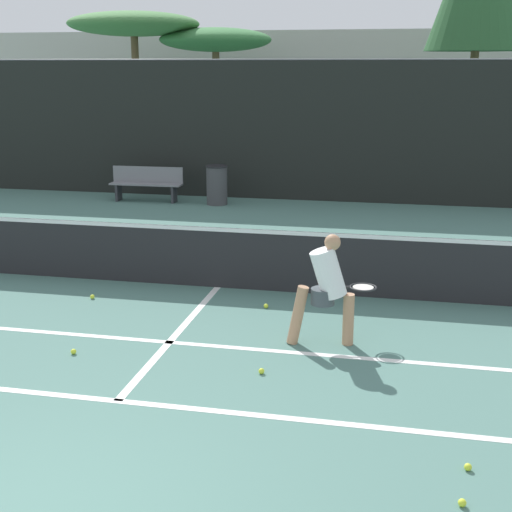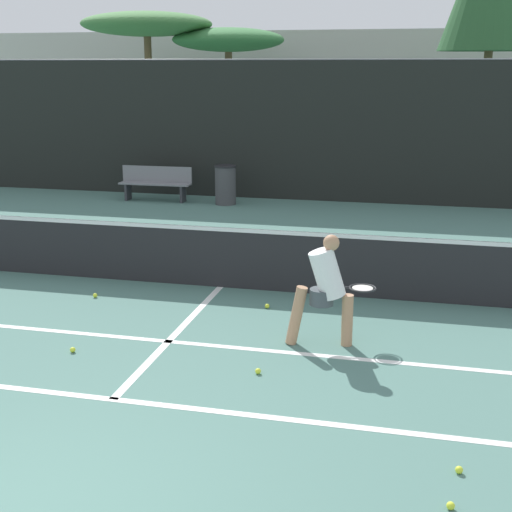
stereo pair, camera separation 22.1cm
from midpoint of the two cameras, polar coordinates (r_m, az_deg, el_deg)
name	(u,v)px [view 1 (the left image)]	position (r m, az deg, el deg)	size (l,w,h in m)	color
court_baseline_near	(118,401)	(7.61, -11.84, -11.28)	(11.00, 0.10, 0.01)	white
court_service_line	(169,342)	(9.00, -7.66, -6.85)	(8.25, 0.10, 0.01)	white
court_center_mark	(178,332)	(9.30, -6.95, -6.08)	(0.10, 3.97, 0.01)	white
net	(217,255)	(10.94, -3.70, 0.05)	(11.09, 0.09, 1.07)	slate
fence_back	(296,131)	(18.07, 2.83, 9.94)	(24.00, 0.06, 3.48)	black
player_practicing	(327,286)	(8.67, 4.97, -2.39)	(1.10, 0.67, 1.40)	tan
tennis_ball_scattered_0	(92,297)	(10.81, -13.53, -3.18)	(0.07, 0.07, 0.07)	#D1E033
tennis_ball_scattered_1	(261,371)	(8.05, -0.35, -9.20)	(0.07, 0.07, 0.07)	#D1E033
tennis_ball_scattered_2	(462,503)	(6.07, 15.12, -18.53)	(0.07, 0.07, 0.07)	#D1E033
tennis_ball_scattered_3	(266,306)	(10.12, 0.18, -4.02)	(0.07, 0.07, 0.07)	#D1E033
tennis_ball_scattered_4	(74,352)	(8.86, -15.09, -7.40)	(0.07, 0.07, 0.07)	#D1E033
tennis_ball_scattered_7	(468,467)	(6.53, 15.63, -15.96)	(0.07, 0.07, 0.07)	#D1E033
courtside_bench	(147,182)	(18.24, -9.08, 5.84)	(1.84, 0.42, 0.86)	slate
trash_bin	(217,185)	(17.61, -3.51, 5.69)	(0.54, 0.54, 0.96)	#3F3F42
parked_car	(331,157)	(21.83, 5.70, 7.92)	(1.88, 4.24, 1.55)	silver
tree_west	(134,25)	(28.33, -9.98, 17.74)	(4.91, 4.91, 5.26)	brown
tree_mid	(216,41)	(28.52, -3.49, 16.80)	(4.30, 4.30, 4.71)	brown
building_far	(347,88)	(32.12, 7.05, 13.23)	(36.00, 2.40, 4.75)	#B2ADA3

